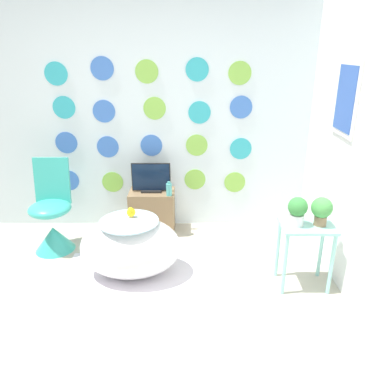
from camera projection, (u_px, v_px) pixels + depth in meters
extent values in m
plane|color=#BCB29E|center=(130.00, 350.00, 2.56)|extent=(12.00, 12.00, 0.00)
cube|color=white|center=(153.00, 112.00, 3.97)|extent=(4.39, 0.04, 2.60)
cylinder|color=#3F72CC|center=(70.00, 180.00, 4.23)|extent=(0.24, 0.01, 0.24)
cylinder|color=#8CCC4C|center=(114.00, 182.00, 4.23)|extent=(0.24, 0.01, 0.24)
cylinder|color=#3F72CC|center=(157.00, 180.00, 4.22)|extent=(0.24, 0.01, 0.24)
cylinder|color=#8CCC4C|center=(196.00, 179.00, 4.22)|extent=(0.24, 0.01, 0.24)
cylinder|color=#8CCC4C|center=(236.00, 182.00, 4.23)|extent=(0.24, 0.01, 0.24)
cylinder|color=#3F72CC|center=(68.00, 143.00, 4.07)|extent=(0.24, 0.01, 0.24)
cylinder|color=#3F72CC|center=(109.00, 147.00, 4.08)|extent=(0.24, 0.01, 0.24)
cylinder|color=#3F72CC|center=(153.00, 145.00, 4.08)|extent=(0.24, 0.01, 0.24)
cylinder|color=#8CCC4C|center=(198.00, 145.00, 4.07)|extent=(0.24, 0.01, 0.24)
cylinder|color=#33B2BF|center=(242.00, 149.00, 4.09)|extent=(0.24, 0.01, 0.24)
cylinder|color=#33B2BF|center=(66.00, 107.00, 3.93)|extent=(0.24, 0.01, 0.24)
cylinder|color=#3F72CC|center=(106.00, 111.00, 3.95)|extent=(0.24, 0.01, 0.24)
cylinder|color=#8CCC4C|center=(156.00, 108.00, 3.93)|extent=(0.24, 0.01, 0.24)
cylinder|color=#33B2BF|center=(201.00, 112.00, 3.95)|extent=(0.24, 0.01, 0.24)
cylinder|color=#3F72CC|center=(243.00, 107.00, 3.93)|extent=(0.24, 0.01, 0.24)
cylinder|color=#33B2BF|center=(58.00, 74.00, 3.81)|extent=(0.24, 0.01, 0.24)
cylinder|color=#3F72CC|center=(104.00, 68.00, 3.79)|extent=(0.24, 0.01, 0.24)
cylinder|color=#8CCC4C|center=(148.00, 72.00, 3.80)|extent=(0.24, 0.01, 0.24)
cylinder|color=#33B2BF|center=(199.00, 69.00, 3.79)|extent=(0.24, 0.01, 0.24)
cylinder|color=#8CCC4C|center=(242.00, 73.00, 3.80)|extent=(0.24, 0.01, 0.24)
cube|color=white|center=(352.00, 132.00, 3.02)|extent=(0.04, 2.99, 2.60)
cube|color=white|center=(348.00, 99.00, 3.02)|extent=(0.02, 0.44, 0.60)
cube|color=#3359B2|center=(347.00, 99.00, 3.02)|extent=(0.01, 0.36, 0.52)
cube|color=silver|center=(135.00, 278.00, 3.36)|extent=(1.30, 0.88, 0.01)
ellipsoid|color=white|center=(132.00, 247.00, 3.34)|extent=(0.90, 0.63, 0.54)
cylinder|color=#B2DBEA|center=(130.00, 221.00, 3.25)|extent=(0.52, 0.52, 0.01)
sphere|color=yellow|center=(133.00, 212.00, 3.29)|extent=(0.08, 0.08, 0.08)
sphere|color=yellow|center=(132.00, 210.00, 3.27)|extent=(0.05, 0.05, 0.05)
cone|color=orange|center=(132.00, 211.00, 3.24)|extent=(0.02, 0.02, 0.02)
cone|color=#38B2A3|center=(56.00, 238.00, 3.81)|extent=(0.39, 0.39, 0.25)
ellipsoid|color=#38B2A3|center=(52.00, 208.00, 3.69)|extent=(0.41, 0.41, 0.14)
cube|color=#38B2A3|center=(54.00, 181.00, 3.75)|extent=(0.35, 0.10, 0.47)
cube|color=#8E704C|center=(154.00, 211.00, 4.15)|extent=(0.49, 0.33, 0.48)
cube|color=white|center=(152.00, 210.00, 3.98)|extent=(0.41, 0.01, 0.13)
cube|color=black|center=(153.00, 190.00, 4.07)|extent=(0.22, 0.12, 0.02)
cube|color=black|center=(153.00, 177.00, 4.01)|extent=(0.42, 0.01, 0.31)
cube|color=#0F1E38|center=(153.00, 177.00, 4.01)|extent=(0.40, 0.01, 0.29)
cylinder|color=#51B2AD|center=(171.00, 190.00, 3.93)|extent=(0.06, 0.06, 0.13)
cylinder|color=#51B2AD|center=(170.00, 183.00, 3.91)|extent=(0.03, 0.03, 0.02)
cube|color=#99E0D8|center=(309.00, 226.00, 3.07)|extent=(0.43, 0.32, 0.02)
cylinder|color=#99E0D8|center=(286.00, 265.00, 3.05)|extent=(0.03, 0.03, 0.55)
cylinder|color=#99E0D8|center=(333.00, 265.00, 3.05)|extent=(0.03, 0.03, 0.55)
cylinder|color=#99E0D8|center=(279.00, 249.00, 3.30)|extent=(0.03, 0.03, 0.55)
cylinder|color=#99E0D8|center=(323.00, 249.00, 3.30)|extent=(0.03, 0.03, 0.55)
cylinder|color=white|center=(298.00, 220.00, 3.05)|extent=(0.12, 0.12, 0.10)
sphere|color=#3D8E42|center=(299.00, 207.00, 3.01)|extent=(0.16, 0.16, 0.16)
cylinder|color=#8C6B4C|center=(322.00, 221.00, 3.05)|extent=(0.10, 0.10, 0.08)
sphere|color=#4C9E4C|center=(324.00, 208.00, 3.01)|extent=(0.17, 0.17, 0.17)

